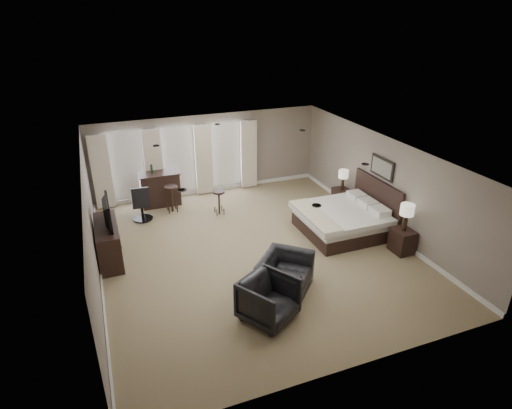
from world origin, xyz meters
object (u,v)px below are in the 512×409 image
object	(u,v)px
dresser	(108,242)
tv	(105,222)
nightstand_near	(402,241)
bar_counter	(160,189)
bar_stool_right	(219,202)
desk_chair	(141,202)
lamp_far	(343,180)
armchair_near	(285,268)
armchair_far	(269,298)
bar_stool_left	(172,199)
nightstand_far	(341,198)
lamp_near	(406,218)
bed	(342,209)

from	to	relation	value
dresser	tv	xyz separation A→B (m)	(0.00, 0.00, 0.55)
nightstand_near	bar_counter	world-z (taller)	bar_counter
bar_stool_right	desk_chair	bearing A→B (deg)	169.24
nightstand_near	lamp_far	size ratio (longest dim) A/B	0.99
lamp_far	armchair_near	xyz separation A→B (m)	(-3.41, -3.25, -0.39)
armchair_far	lamp_far	bearing A→B (deg)	13.21
bar_stool_left	armchair_far	bearing A→B (deg)	-81.63
nightstand_near	desk_chair	distance (m)	7.24
nightstand_far	tv	bearing A→B (deg)	-174.87
bar_counter	bar_stool_right	distance (m)	2.00
bar_stool_right	lamp_near	bearing A→B (deg)	-45.92
nightstand_far	armchair_far	distance (m)	5.80
nightstand_far	lamp_near	size ratio (longest dim) A/B	0.84
lamp_far	desk_chair	size ratio (longest dim) A/B	0.56
bed	lamp_far	size ratio (longest dim) A/B	3.54
nightstand_near	dresser	xyz separation A→B (m)	(-6.92, 2.28, 0.17)
bed	nightstand_far	world-z (taller)	bed
lamp_far	desk_chair	xyz separation A→B (m)	(-5.88, 1.31, -0.35)
tv	bar_stool_right	world-z (taller)	tv
nightstand_far	armchair_near	xyz separation A→B (m)	(-3.41, -3.25, 0.22)
desk_chair	tv	bearing A→B (deg)	65.43
nightstand_far	bar_counter	distance (m)	5.64
bar_stool_left	desk_chair	world-z (taller)	desk_chair
nightstand_near	armchair_far	size ratio (longest dim) A/B	0.62
tv	bed	bearing A→B (deg)	-97.83
nightstand_near	bar_stool_right	size ratio (longest dim) A/B	0.84
tv	lamp_near	bearing A→B (deg)	-108.23
dresser	armchair_near	distance (m)	4.38
lamp_near	lamp_far	size ratio (longest dim) A/B	1.14
armchair_near	nightstand_far	bearing A→B (deg)	-3.23
bar_counter	bar_stool_left	bearing A→B (deg)	-70.30
nightstand_far	bar_stool_left	world-z (taller)	bar_stool_left
nightstand_near	lamp_far	bearing A→B (deg)	90.00
nightstand_far	bar_stool_right	size ratio (longest dim) A/B	0.80
lamp_far	bar_stool_right	world-z (taller)	lamp_far
tv	bar_counter	xyz separation A→B (m)	(1.73, 2.81, -0.50)
bar_counter	bar_stool_left	world-z (taller)	bar_counter
tv	bar_stool_left	distance (m)	2.99
tv	armchair_near	distance (m)	4.41
lamp_far	bar_stool_left	distance (m)	5.22
lamp_near	armchair_near	world-z (taller)	lamp_near
bed	bar_counter	xyz separation A→B (m)	(-4.30, 3.64, -0.17)
nightstand_near	bar_stool_left	xyz separation A→B (m)	(-4.96, 4.45, 0.11)
nightstand_far	bar_stool_left	size ratio (longest dim) A/B	0.71
tv	bar_stool_right	size ratio (longest dim) A/B	1.55
tv	desk_chair	xyz separation A→B (m)	(1.04, 1.93, -0.48)
bed	bar_counter	bearing A→B (deg)	139.76
bar_stool_left	desk_chair	size ratio (longest dim) A/B	0.76
desk_chair	armchair_far	bearing A→B (deg)	111.62
lamp_near	bar_counter	bearing A→B (deg)	135.56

